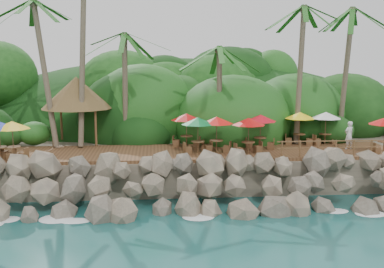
{
  "coord_description": "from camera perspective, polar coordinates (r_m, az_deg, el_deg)",
  "views": [
    {
      "loc": [
        -2.32,
        -22.5,
        8.03
      ],
      "look_at": [
        0.0,
        6.0,
        3.4
      ],
      "focal_mm": 43.03,
      "sensor_mm": 36.0,
      "label": 1
    }
  ],
  "objects": [
    {
      "name": "jungle_hill",
      "position": [
        46.75,
        -1.74,
        -0.7
      ],
      "size": [
        44.8,
        28.0,
        15.4
      ],
      "primitive_type": "ellipsoid",
      "color": "#143811",
      "rests_on": "ground"
    },
    {
      "name": "ground",
      "position": [
        24.0,
        1.18,
        -10.35
      ],
      "size": [
        140.0,
        140.0,
        0.0
      ],
      "primitive_type": "plane",
      "color": "#19514F",
      "rests_on": "ground"
    },
    {
      "name": "seawall",
      "position": [
        25.55,
        0.73,
        -6.42
      ],
      "size": [
        29.0,
        4.0,
        2.3
      ],
      "primitive_type": null,
      "color": "gray",
      "rests_on": "ground"
    },
    {
      "name": "palapa",
      "position": [
        32.69,
        -14.12,
        4.99
      ],
      "size": [
        4.88,
        4.88,
        4.6
      ],
      "color": "brown",
      "rests_on": "ground"
    },
    {
      "name": "dining_clusters",
      "position": [
        28.83,
        3.22,
        1.47
      ],
      "size": [
        25.12,
        5.27,
        2.24
      ],
      "color": "brown",
      "rests_on": "terrace"
    },
    {
      "name": "terrace",
      "position": [
        29.18,
        0.0,
        -2.33
      ],
      "size": [
        26.0,
        5.0,
        0.2
      ],
      "primitive_type": "cube",
      "color": "brown",
      "rests_on": "land_base"
    },
    {
      "name": "railing",
      "position": [
        28.54,
        16.41,
        -1.53
      ],
      "size": [
        6.1,
        0.1,
        1.0
      ],
      "color": "brown",
      "rests_on": "terrace"
    },
    {
      "name": "land_base",
      "position": [
        39.2,
        -1.19,
        -1.06
      ],
      "size": [
        32.0,
        25.2,
        2.1
      ],
      "primitive_type": "cube",
      "color": "gray",
      "rests_on": "ground"
    },
    {
      "name": "jungle_foliage",
      "position": [
        38.42,
        -1.09,
        -2.87
      ],
      "size": [
        44.0,
        16.0,
        12.0
      ],
      "primitive_type": null,
      "color": "#143811",
      "rests_on": "ground"
    },
    {
      "name": "foam_line",
      "position": [
        24.27,
        1.11,
        -10.05
      ],
      "size": [
        25.2,
        0.8,
        0.06
      ],
      "color": "white",
      "rests_on": "ground"
    },
    {
      "name": "palms",
      "position": [
        31.49,
        -0.45,
        15.07
      ],
      "size": [
        26.58,
        6.88,
        13.09
      ],
      "color": "brown",
      "rests_on": "ground"
    },
    {
      "name": "waiter",
      "position": [
        31.42,
        18.88,
        -0.14
      ],
      "size": [
        0.77,
        0.64,
        1.81
      ],
      "primitive_type": "imported",
      "rotation": [
        0.0,
        0.0,
        3.51
      ],
      "color": "silver",
      "rests_on": "terrace"
    }
  ]
}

